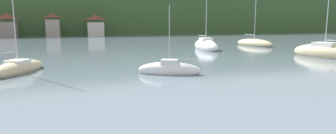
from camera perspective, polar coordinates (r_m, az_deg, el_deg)
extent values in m
cube|color=#38562D|center=(117.74, -15.39, 10.53)|extent=(352.00, 45.73, 16.20)
cube|color=gray|center=(91.22, -29.76, 6.55)|extent=(4.78, 5.28, 4.29)
pyramid|color=brown|center=(91.23, -29.93, 8.87)|extent=(5.02, 5.54, 1.67)
cube|color=gray|center=(89.72, -22.17, 7.25)|extent=(3.67, 5.61, 4.97)
pyramid|color=brown|center=(89.74, -22.30, 9.60)|extent=(3.86, 5.89, 1.29)
cube|color=beige|center=(89.37, -14.40, 7.37)|extent=(4.70, 5.03, 4.21)
pyramid|color=brown|center=(89.38, -14.49, 9.70)|extent=(4.93, 5.28, 1.64)
ellipsoid|color=white|center=(21.84, 0.27, -0.67)|extent=(5.01, 3.47, 1.31)
cylinder|color=#B7B7BC|center=(21.56, 0.27, 6.35)|extent=(0.06, 0.06, 4.62)
cylinder|color=#ADADB2|center=(21.57, 3.13, 1.65)|extent=(1.97, 1.04, 0.05)
cube|color=silver|center=(21.75, 0.27, 0.89)|extent=(1.51, 1.34, 0.48)
ellipsoid|color=#CCBC8E|center=(25.38, -28.02, -0.38)|extent=(4.28, 6.70, 1.31)
cylinder|color=#B7B7BC|center=(25.16, -28.82, 10.51)|extent=(0.08, 0.08, 8.90)
cylinder|color=#ADADB2|center=(24.21, -29.85, 2.51)|extent=(1.04, 2.28, 0.07)
cube|color=silver|center=(25.31, -28.10, 0.86)|extent=(1.86, 1.94, 0.38)
ellipsoid|color=white|center=(43.18, 7.62, 4.18)|extent=(3.44, 8.71, 2.10)
cylinder|color=#B7B7BC|center=(43.06, 7.74, 10.19)|extent=(0.10, 0.10, 7.88)
cylinder|color=#ADADB2|center=(44.84, 6.92, 6.32)|extent=(0.56, 3.68, 0.09)
cube|color=silver|center=(43.12, 7.64, 5.40)|extent=(1.86, 2.44, 0.68)
ellipsoid|color=#CCBC8E|center=(37.73, 29.02, 2.51)|extent=(4.31, 8.01, 2.13)
cylinder|color=#B7B7BC|center=(37.59, 29.52, 9.15)|extent=(0.09, 0.09, 7.58)
cube|color=silver|center=(37.66, 29.12, 3.88)|extent=(2.24, 2.74, 0.65)
ellipsoid|color=#CCBC8E|center=(52.20, 16.97, 4.56)|extent=(3.81, 8.56, 1.68)
cylinder|color=#B7B7BC|center=(52.10, 17.21, 9.82)|extent=(0.10, 0.10, 8.67)
cylinder|color=#ADADB2|center=(53.07, 16.09, 6.28)|extent=(0.45, 2.57, 0.09)
sphere|color=orange|center=(50.49, 24.87, 3.56)|extent=(0.48, 0.48, 0.48)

